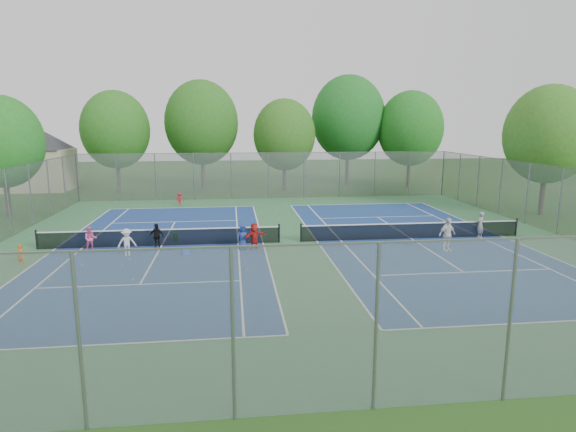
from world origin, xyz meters
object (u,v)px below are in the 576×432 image
object	(u,v)px
net_right	(411,231)
instructor	(480,225)
ball_crate	(186,252)
ball_hopper	(175,237)
net_left	(161,238)

from	to	relation	value
net_right	instructor	bearing A→B (deg)	-1.49
ball_crate	instructor	distance (m)	16.72
net_right	ball_crate	bearing A→B (deg)	-170.98
ball_hopper	instructor	world-z (taller)	instructor
ball_crate	ball_hopper	world-z (taller)	ball_hopper
net_left	instructor	xyz separation A→B (m)	(18.08, -0.11, 0.30)
net_right	net_left	bearing A→B (deg)	180.00
net_right	ball_crate	size ratio (longest dim) A/B	38.71
net_right	instructor	xyz separation A→B (m)	(4.08, -0.11, 0.30)
net_right	ball_crate	xyz separation A→B (m)	(-12.53, -1.99, -0.31)
net_left	ball_hopper	distance (m)	1.28
instructor	ball_crate	bearing A→B (deg)	-29.41
ball_hopper	instructor	bearing A→B (deg)	-3.98
ball_hopper	net_right	bearing A→B (deg)	-4.73
ball_crate	ball_hopper	distance (m)	3.21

